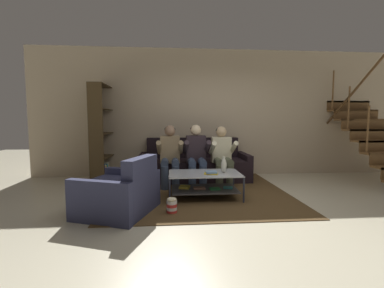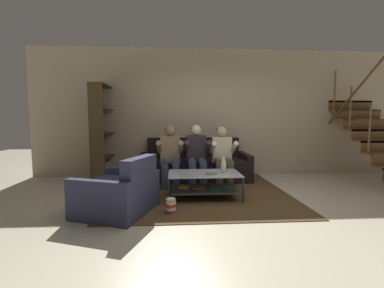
{
  "view_description": "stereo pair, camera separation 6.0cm",
  "coord_description": "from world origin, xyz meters",
  "px_view_note": "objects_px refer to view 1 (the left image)",
  "views": [
    {
      "loc": [
        -1.04,
        -3.53,
        1.26
      ],
      "look_at": [
        -0.67,
        1.09,
        0.85
      ],
      "focal_mm": 24.0,
      "sensor_mm": 36.0,
      "label": 1
    },
    {
      "loc": [
        -0.98,
        -3.53,
        1.26
      ],
      "look_at": [
        -0.67,
        1.09,
        0.85
      ],
      "focal_mm": 24.0,
      "sensor_mm": 36.0,
      "label": 2
    }
  ],
  "objects_px": {
    "armchair": "(120,194)",
    "person_seated_middle": "(196,153)",
    "person_seated_left": "(170,153)",
    "bookshelf": "(100,143)",
    "book_stack": "(211,173)",
    "couch": "(194,166)",
    "person_seated_right": "(222,153)",
    "popcorn_tub": "(172,205)",
    "vase": "(224,165)",
    "coffee_table": "(204,181)"
  },
  "relations": [
    {
      "from": "armchair",
      "to": "person_seated_middle",
      "type": "bearing_deg",
      "value": 49.85
    },
    {
      "from": "person_seated_left",
      "to": "bookshelf",
      "type": "distance_m",
      "value": 1.59
    },
    {
      "from": "book_stack",
      "to": "person_seated_middle",
      "type": "bearing_deg",
      "value": 99.43
    },
    {
      "from": "bookshelf",
      "to": "couch",
      "type": "bearing_deg",
      "value": -0.74
    },
    {
      "from": "person_seated_right",
      "to": "popcorn_tub",
      "type": "relative_size",
      "value": 5.32
    },
    {
      "from": "person_seated_left",
      "to": "person_seated_right",
      "type": "distance_m",
      "value": 1.02
    },
    {
      "from": "person_seated_left",
      "to": "vase",
      "type": "xyz_separation_m",
      "value": [
        0.88,
        -0.83,
        -0.11
      ]
    },
    {
      "from": "book_stack",
      "to": "bookshelf",
      "type": "height_order",
      "value": "bookshelf"
    },
    {
      "from": "book_stack",
      "to": "vase",
      "type": "bearing_deg",
      "value": 21.1
    },
    {
      "from": "coffee_table",
      "to": "person_seated_left",
      "type": "bearing_deg",
      "value": 124.7
    },
    {
      "from": "vase",
      "to": "bookshelf",
      "type": "bearing_deg",
      "value": 149.21
    },
    {
      "from": "person_seated_middle",
      "to": "armchair",
      "type": "xyz_separation_m",
      "value": [
        -1.19,
        -1.41,
        -0.38
      ]
    },
    {
      "from": "person_seated_middle",
      "to": "vase",
      "type": "xyz_separation_m",
      "value": [
        0.37,
        -0.83,
        -0.11
      ]
    },
    {
      "from": "popcorn_tub",
      "to": "person_seated_middle",
      "type": "bearing_deg",
      "value": 72.08
    },
    {
      "from": "person_seated_left",
      "to": "person_seated_right",
      "type": "relative_size",
      "value": 1.02
    },
    {
      "from": "vase",
      "to": "armchair",
      "type": "xyz_separation_m",
      "value": [
        -1.57,
        -0.58,
        -0.27
      ]
    },
    {
      "from": "coffee_table",
      "to": "person_seated_middle",
      "type": "bearing_deg",
      "value": 93.78
    },
    {
      "from": "person_seated_left",
      "to": "bookshelf",
      "type": "relative_size",
      "value": 0.59
    },
    {
      "from": "couch",
      "to": "person_seated_middle",
      "type": "bearing_deg",
      "value": -90.0
    },
    {
      "from": "coffee_table",
      "to": "armchair",
      "type": "height_order",
      "value": "armchair"
    },
    {
      "from": "book_stack",
      "to": "popcorn_tub",
      "type": "distance_m",
      "value": 0.91
    },
    {
      "from": "couch",
      "to": "armchair",
      "type": "xyz_separation_m",
      "value": [
        -1.19,
        -1.96,
        -0.02
      ]
    },
    {
      "from": "armchair",
      "to": "book_stack",
      "type": "bearing_deg",
      "value": 20.29
    },
    {
      "from": "bookshelf",
      "to": "popcorn_tub",
      "type": "height_order",
      "value": "bookshelf"
    },
    {
      "from": "person_seated_left",
      "to": "coffee_table",
      "type": "distance_m",
      "value": 1.06
    },
    {
      "from": "person_seated_middle",
      "to": "person_seated_right",
      "type": "bearing_deg",
      "value": -0.33
    },
    {
      "from": "person_seated_right",
      "to": "person_seated_left",
      "type": "bearing_deg",
      "value": 179.87
    },
    {
      "from": "person_seated_right",
      "to": "popcorn_tub",
      "type": "xyz_separation_m",
      "value": [
        -0.99,
        -1.48,
        -0.53
      ]
    },
    {
      "from": "couch",
      "to": "popcorn_tub",
      "type": "height_order",
      "value": "couch"
    },
    {
      "from": "person_seated_middle",
      "to": "bookshelf",
      "type": "bearing_deg",
      "value": 163.9
    },
    {
      "from": "person_seated_right",
      "to": "armchair",
      "type": "height_order",
      "value": "person_seated_right"
    },
    {
      "from": "armchair",
      "to": "popcorn_tub",
      "type": "xyz_separation_m",
      "value": [
        0.71,
        -0.07,
        -0.16
      ]
    },
    {
      "from": "person_seated_middle",
      "to": "armchair",
      "type": "height_order",
      "value": "person_seated_middle"
    },
    {
      "from": "couch",
      "to": "person_seated_right",
      "type": "distance_m",
      "value": 0.82
    },
    {
      "from": "person_seated_right",
      "to": "book_stack",
      "type": "distance_m",
      "value": 1.0
    },
    {
      "from": "couch",
      "to": "book_stack",
      "type": "distance_m",
      "value": 1.48
    },
    {
      "from": "person_seated_left",
      "to": "coffee_table",
      "type": "relative_size",
      "value": 1.01
    },
    {
      "from": "person_seated_right",
      "to": "coffee_table",
      "type": "xyz_separation_m",
      "value": [
        -0.46,
        -0.81,
        -0.36
      ]
    },
    {
      "from": "person_seated_left",
      "to": "bookshelf",
      "type": "bearing_deg",
      "value": 158.74
    },
    {
      "from": "person_seated_left",
      "to": "armchair",
      "type": "height_order",
      "value": "person_seated_left"
    },
    {
      "from": "person_seated_left",
      "to": "person_seated_right",
      "type": "bearing_deg",
      "value": -0.13
    },
    {
      "from": "couch",
      "to": "armchair",
      "type": "distance_m",
      "value": 2.3
    },
    {
      "from": "person_seated_right",
      "to": "armchair",
      "type": "distance_m",
      "value": 2.24
    },
    {
      "from": "coffee_table",
      "to": "bookshelf",
      "type": "height_order",
      "value": "bookshelf"
    },
    {
      "from": "person_seated_middle",
      "to": "coffee_table",
      "type": "bearing_deg",
      "value": -86.22
    },
    {
      "from": "book_stack",
      "to": "armchair",
      "type": "xyz_separation_m",
      "value": [
        -1.35,
        -0.5,
        -0.17
      ]
    },
    {
      "from": "person_seated_right",
      "to": "vase",
      "type": "height_order",
      "value": "person_seated_right"
    },
    {
      "from": "vase",
      "to": "popcorn_tub",
      "type": "height_order",
      "value": "vase"
    },
    {
      "from": "vase",
      "to": "person_seated_left",
      "type": "bearing_deg",
      "value": 136.76
    },
    {
      "from": "coffee_table",
      "to": "popcorn_tub",
      "type": "relative_size",
      "value": 5.36
    }
  ]
}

